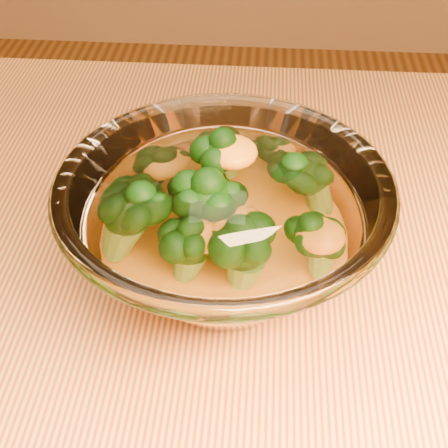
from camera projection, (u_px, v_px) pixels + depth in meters
name	position (u px, v px, depth m)	size (l,w,h in m)	color
table	(308.00, 387.00, 0.55)	(1.20, 0.80, 0.75)	gold
glass_bowl	(224.00, 229.00, 0.47)	(0.25, 0.25, 0.11)	white
cheese_sauce	(224.00, 251.00, 0.49)	(0.13, 0.13, 0.04)	orange
broccoli_heap	(216.00, 205.00, 0.47)	(0.18, 0.16, 0.08)	black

